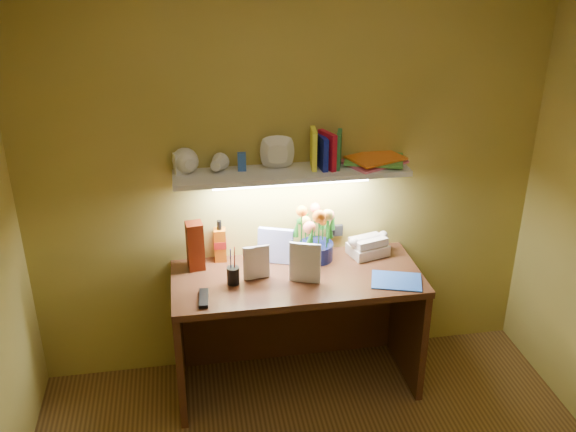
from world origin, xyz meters
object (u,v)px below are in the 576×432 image
object	(u,v)px
flower_bouquet	(317,232)
desk	(297,331)
telephone	(368,244)
whisky_bottle	(220,241)
desk_clock	(379,244)

from	to	relation	value
flower_bouquet	desk	bearing A→B (deg)	-129.09
telephone	whisky_bottle	world-z (taller)	whisky_bottle
telephone	desk_clock	size ratio (longest dim) A/B	2.65
desk_clock	whisky_bottle	world-z (taller)	whisky_bottle
flower_bouquet	whisky_bottle	size ratio (longest dim) A/B	1.38
flower_bouquet	desk_clock	bearing A→B (deg)	6.64
telephone	flower_bouquet	bearing A→B (deg)	165.04
desk_clock	whisky_bottle	size ratio (longest dim) A/B	0.32
flower_bouquet	desk_clock	distance (m)	0.42
desk	desk_clock	distance (m)	0.72
telephone	whisky_bottle	distance (m)	0.88
flower_bouquet	telephone	distance (m)	0.33
whisky_bottle	desk	bearing A→B (deg)	-32.05
flower_bouquet	desk_clock	size ratio (longest dim) A/B	4.31
desk	desk_clock	bearing A→B (deg)	22.58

